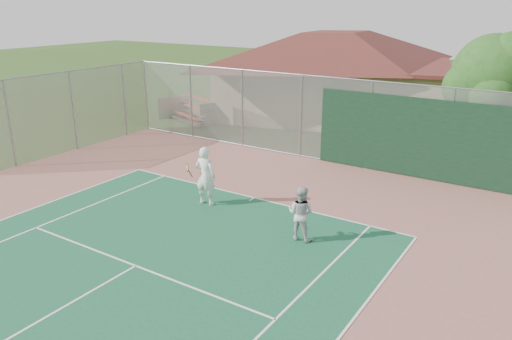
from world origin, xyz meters
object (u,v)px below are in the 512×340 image
Objects in this scene: clubhouse at (335,66)px; player_white_front at (205,176)px; tree at (495,78)px; player_grey_back at (301,214)px; bleachers at (194,109)px.

player_white_front is (2.16, -14.52, -1.90)m from clubhouse.
clubhouse reaches higher than player_white_front.
tree is at bearing -132.22° from player_white_front.
clubhouse reaches higher than player_grey_back.
tree is 2.71× the size of player_white_front.
tree is 11.29m from player_grey_back.
clubhouse is 16.37m from player_grey_back.
player_white_front reaches higher than bleachers.
tree is 3.41× the size of player_grey_back.
player_grey_back reaches higher than bleachers.
clubhouse reaches higher than tree.
tree is 12.32m from player_white_front.
bleachers is 15.48m from player_grey_back.
clubhouse is 14.80m from player_white_front.
tree is (8.96, -4.56, 0.61)m from clubhouse.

